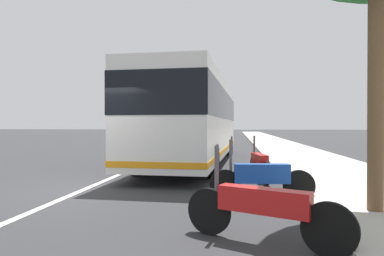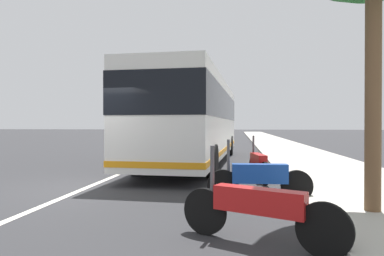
% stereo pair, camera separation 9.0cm
% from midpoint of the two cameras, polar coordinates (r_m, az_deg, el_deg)
% --- Properties ---
extents(ground_plane, '(220.00, 220.00, 0.00)m').
position_cam_midpoint_polar(ground_plane, '(9.01, -17.04, -9.60)').
color(ground_plane, '#2D2D30').
extents(sidewalk_curb, '(110.00, 3.60, 0.14)m').
position_cam_midpoint_polar(sidewalk_curb, '(18.37, 17.38, -4.22)').
color(sidewalk_curb, '#B2ADA3').
rests_on(sidewalk_curb, ground).
extents(lane_divider_line, '(110.00, 0.16, 0.01)m').
position_cam_midpoint_polar(lane_divider_line, '(18.50, -3.91, -4.37)').
color(lane_divider_line, silver).
rests_on(lane_divider_line, ground).
extents(coach_bus, '(12.09, 3.12, 3.34)m').
position_cam_midpoint_polar(coach_bus, '(14.10, 0.71, 1.93)').
color(coach_bus, silver).
rests_on(coach_bus, ground).
extents(motorcycle_by_tree, '(1.04, 2.12, 1.28)m').
position_cam_midpoint_polar(motorcycle_by_tree, '(4.65, 11.58, -13.10)').
color(motorcycle_by_tree, black).
rests_on(motorcycle_by_tree, ground).
extents(motorcycle_nearest_curb, '(0.32, 2.16, 1.28)m').
position_cam_midpoint_polar(motorcycle_nearest_curb, '(7.20, 11.59, -8.22)').
color(motorcycle_nearest_curb, black).
rests_on(motorcycle_nearest_curb, ground).
extents(motorcycle_far_end, '(2.10, 0.45, 1.26)m').
position_cam_midpoint_polar(motorcycle_far_end, '(9.89, 11.34, -5.91)').
color(motorcycle_far_end, black).
rests_on(motorcycle_far_end, ground).
extents(car_behind_bus, '(4.68, 1.93, 1.45)m').
position_cam_midpoint_polar(car_behind_bus, '(37.32, -0.39, -0.84)').
color(car_behind_bus, black).
rests_on(car_behind_bus, ground).
extents(car_ahead_same_lane, '(4.35, 1.92, 1.52)m').
position_cam_midpoint_polar(car_ahead_same_lane, '(46.79, 5.05, -0.53)').
color(car_ahead_same_lane, gray).
rests_on(car_ahead_same_lane, ground).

